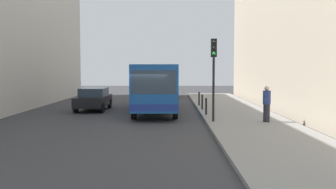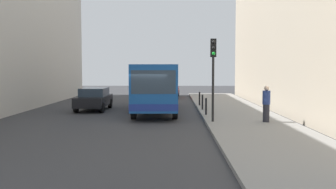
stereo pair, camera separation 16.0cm
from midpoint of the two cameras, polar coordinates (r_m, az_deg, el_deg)
name	(u,v)px [view 2 (the right image)]	position (r m, az deg, el deg)	size (l,w,h in m)	color
ground_plane	(144,121)	(20.90, -3.35, -3.83)	(80.00, 80.00, 0.00)	#38383A
sidewalk	(245,119)	(21.19, 11.40, -3.59)	(4.40, 40.00, 0.15)	gray
building_right	(332,15)	(26.80, 23.11, 10.62)	(7.00, 32.00, 12.17)	#B2A38C
bus	(156,85)	(25.24, -1.61, 1.45)	(2.78, 11.08, 3.00)	#19519E
car_beside_bus	(94,98)	(26.40, -10.61, -0.56)	(1.88, 4.41, 1.48)	black
car_behind_bus	(169,89)	(36.93, 0.28, 0.78)	(2.01, 4.47, 1.48)	maroon
traffic_light	(213,64)	(19.38, 6.88, 4.45)	(0.28, 0.33, 4.10)	black
bollard_near	(206,106)	(22.29, 5.80, -1.74)	(0.11, 0.11, 0.95)	black
bollard_mid	(202,102)	(25.05, 5.25, -1.11)	(0.11, 0.11, 0.95)	black
bollard_far	(200,99)	(27.82, 4.81, -0.60)	(0.11, 0.11, 0.95)	black
pedestrian_near_signal	(266,104)	(19.77, 14.43, -1.34)	(0.38, 0.38, 1.79)	#26262D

